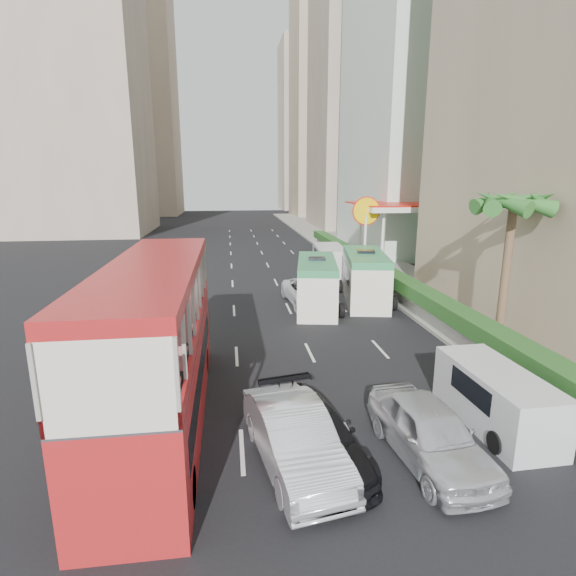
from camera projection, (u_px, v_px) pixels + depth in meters
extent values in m
plane|color=black|center=(348.00, 408.00, 14.95)|extent=(200.00, 200.00, 0.00)
cube|color=#B21B1D|center=(158.00, 345.00, 13.59)|extent=(2.50, 11.00, 5.06)
imported|color=silver|center=(294.00, 465.00, 11.97)|extent=(2.57, 5.17, 1.63)
imported|color=silver|center=(427.00, 459.00, 12.22)|extent=(2.38, 4.91, 1.62)
imported|color=black|center=(312.00, 458.00, 12.24)|extent=(2.97, 5.24, 1.43)
imported|color=silver|center=(309.00, 305.00, 27.32)|extent=(2.98, 5.63, 1.51)
cube|color=silver|center=(317.00, 284.00, 26.35)|extent=(3.24, 6.73, 2.86)
cube|color=silver|center=(365.00, 277.00, 27.82)|extent=(3.50, 7.15, 3.03)
cube|color=silver|center=(496.00, 398.00, 13.75)|extent=(1.90, 4.49, 1.78)
cube|color=silver|center=(329.00, 260.00, 36.30)|extent=(2.64, 5.62, 2.18)
cube|color=#99968C|center=(373.00, 264.00, 40.17)|extent=(6.00, 120.00, 0.18)
cube|color=silver|center=(385.00, 286.00, 29.08)|extent=(0.30, 44.00, 1.00)
cube|color=#2D6626|center=(386.00, 273.00, 28.88)|extent=(1.10, 44.00, 0.70)
cylinder|color=brown|center=(505.00, 277.00, 19.01)|extent=(0.36, 0.36, 6.40)
cube|color=silver|center=(394.00, 236.00, 37.75)|extent=(6.50, 8.00, 5.50)
cube|color=tan|center=(369.00, 59.00, 67.27)|extent=(16.00, 16.00, 50.00)
cube|color=tan|center=(328.00, 106.00, 90.97)|extent=(14.00, 14.00, 44.00)
cube|color=tan|center=(308.00, 128.00, 112.64)|extent=(14.00, 14.00, 40.00)
cube|color=tan|center=(67.00, 34.00, 58.75)|extent=(18.00, 18.00, 52.00)
cube|color=tan|center=(136.00, 103.00, 93.44)|extent=(16.00, 16.00, 46.00)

